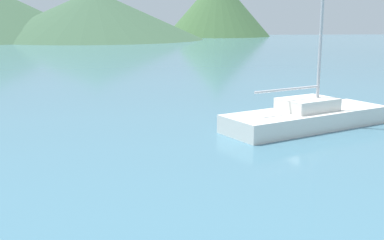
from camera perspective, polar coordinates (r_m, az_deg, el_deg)
name	(u,v)px	position (r m, az deg, el deg)	size (l,w,h in m)	color
sailboat_inner	(307,116)	(19.12, 13.45, 0.45)	(7.16, 5.05, 7.77)	white
hill_central	(94,15)	(97.82, -11.49, 12.12)	(42.60, 42.60, 9.45)	#38563D
hill_east	(218,6)	(113.15, 3.07, 13.34)	(24.10, 24.10, 13.56)	#3D6038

